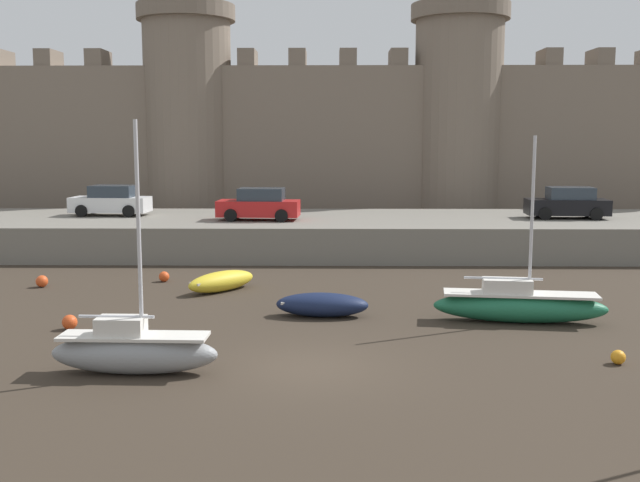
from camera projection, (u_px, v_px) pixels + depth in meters
The scene contains 14 objects.
ground_plane at pixel (310, 367), 19.11m from camera, with size 160.00×160.00×0.00m, color #382D23.
quay_road at pixel (320, 234), 39.26m from camera, with size 65.45×10.00×1.72m, color slate.
castle at pixel (323, 129), 49.50m from camera, with size 59.84×6.39×17.42m.
sailboat_foreground_right at pixel (519, 305), 23.75m from camera, with size 5.54×1.87×5.90m.
sailboat_midflat_centre at pixel (133, 350), 18.53m from camera, with size 4.19×1.20×6.25m.
rowboat_foreground_centre at pixel (322, 304), 24.54m from camera, with size 3.12×1.39×0.78m.
rowboat_midflat_left at pixel (221, 281), 28.63m from camera, with size 2.78×2.99×0.77m.
mooring_buoy_mid_mud at pixel (42, 281), 29.42m from camera, with size 0.47×0.47×0.47m, color #E04C1E.
mooring_buoy_off_centre at pixel (618, 357), 19.34m from camera, with size 0.38×0.38×0.38m, color orange.
mooring_buoy_near_shore at pixel (164, 277), 30.55m from camera, with size 0.43×0.43×0.43m, color #E04C1E.
mooring_buoy_near_channel at pixel (70, 322), 22.86m from camera, with size 0.46×0.46×0.46m, color #E04C1E.
car_quay_east at pixel (568, 203), 38.59m from camera, with size 4.19×2.07×1.62m.
car_quay_centre_east at pixel (259, 205), 37.78m from camera, with size 4.19×2.07×1.62m.
car_quay_centre_west at pixel (111, 201), 40.06m from camera, with size 4.19×2.07×1.62m.
Camera 1 is at (0.53, -18.49, 5.78)m, focal length 42.00 mm.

